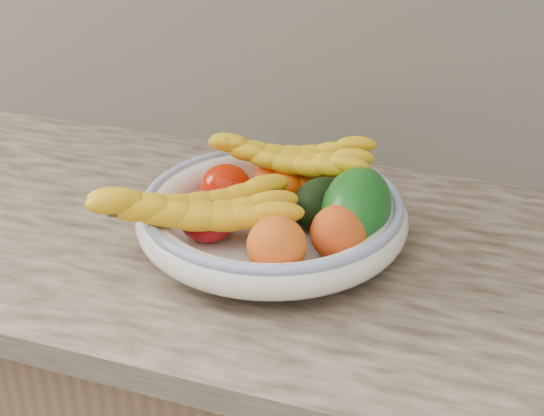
{
  "coord_description": "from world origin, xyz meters",
  "views": [
    {
      "loc": [
        0.31,
        0.76,
        1.48
      ],
      "look_at": [
        0.0,
        1.66,
        0.96
      ],
      "focal_mm": 50.0,
      "sensor_mm": 36.0,
      "label": 1
    }
  ],
  "objects_px": {
    "fruit_bowl": "(272,215)",
    "green_mango": "(356,207)",
    "banana_bunch_front": "(195,214)",
    "banana_bunch_back": "(289,162)"
  },
  "relations": [
    {
      "from": "banana_bunch_front",
      "to": "fruit_bowl",
      "type": "bearing_deg",
      "value": 17.48
    },
    {
      "from": "green_mango",
      "to": "banana_bunch_front",
      "type": "xyz_separation_m",
      "value": [
        -0.2,
        -0.1,
        0.01
      ]
    },
    {
      "from": "banana_bunch_back",
      "to": "green_mango",
      "type": "bearing_deg",
      "value": -39.55
    },
    {
      "from": "fruit_bowl",
      "to": "green_mango",
      "type": "distance_m",
      "value": 0.12
    },
    {
      "from": "fruit_bowl",
      "to": "banana_bunch_back",
      "type": "height_order",
      "value": "banana_bunch_back"
    },
    {
      "from": "fruit_bowl",
      "to": "green_mango",
      "type": "relative_size",
      "value": 2.64
    },
    {
      "from": "green_mango",
      "to": "fruit_bowl",
      "type": "bearing_deg",
      "value": -179.86
    },
    {
      "from": "banana_bunch_back",
      "to": "fruit_bowl",
      "type": "bearing_deg",
      "value": -91.72
    },
    {
      "from": "green_mango",
      "to": "banana_bunch_front",
      "type": "bearing_deg",
      "value": -158.87
    },
    {
      "from": "banana_bunch_back",
      "to": "banana_bunch_front",
      "type": "height_order",
      "value": "banana_bunch_back"
    }
  ]
}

